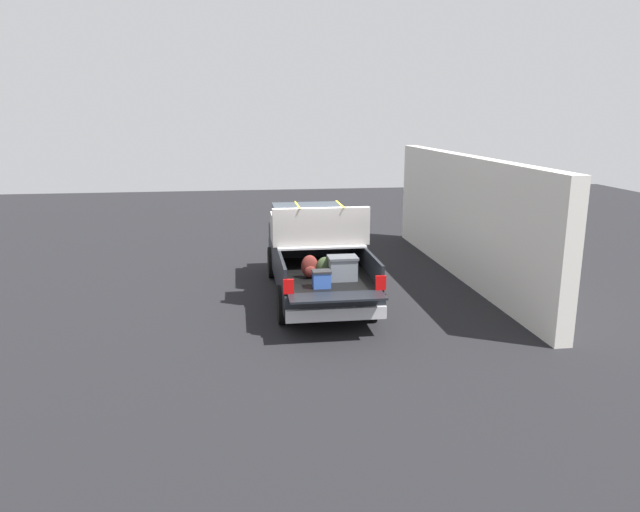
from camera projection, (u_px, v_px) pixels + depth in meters
name	position (u px, v px, depth m)	size (l,w,h in m)	color
ground_plane	(316.00, 295.00, 13.77)	(40.00, 40.00, 0.00)	black
pickup_truck	(314.00, 252.00, 13.88)	(6.05, 2.10, 2.23)	black
building_facade	(464.00, 217.00, 15.12)	(10.06, 0.36, 3.14)	silver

